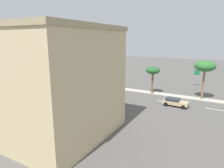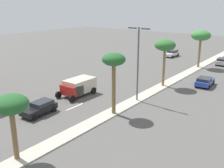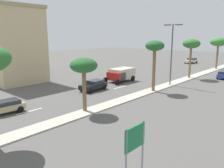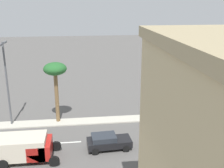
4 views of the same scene
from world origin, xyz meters
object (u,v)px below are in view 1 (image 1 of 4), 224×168
Objects in this scene: commercial_building at (69,84)px; box_truck at (75,87)px; sedan_tan_leading at (175,102)px; sedan_black_near at (108,92)px; palm_tree_front at (22,56)px; sedan_silver_outboard at (21,71)px; directional_road_sign at (197,75)px; sedan_blue_mid at (63,74)px; palm_tree_center at (205,67)px; palm_tree_rear at (103,61)px; palm_tree_inboard at (60,58)px; palm_tree_right at (153,71)px; street_lamp_near at (85,62)px.

commercial_building reaches higher than box_truck.
sedan_black_near is (-0.31, 12.69, 0.06)m from sedan_tan_leading.
sedan_silver_outboard is (3.13, 5.21, -5.26)m from palm_tree_front.
directional_road_sign is at bearing -16.10° from commercial_building.
box_truck is (-12.29, -14.47, 0.49)m from sedan_blue_mid.
palm_tree_center reaches higher than sedan_black_near.
directional_road_sign is 0.93× the size of sedan_tan_leading.
box_truck is at bearing 130.70° from directional_road_sign.
palm_tree_rear is 1.68× the size of sedan_tan_leading.
directional_road_sign is 48.25m from palm_tree_front.
palm_tree_inboard is at bearing 78.91° from sedan_tan_leading.
sedan_black_near is (15.97, 4.47, -5.36)m from commercial_building.
palm_tree_center is 21.23m from palm_tree_rear.
sedan_tan_leading is 0.94× the size of sedan_silver_outboard.
sedan_blue_mid is at bearing -65.82° from palm_tree_front.
commercial_building reaches higher than sedan_blue_mid.
palm_tree_inboard reaches higher than palm_tree_right.
sedan_black_near is at bearing 111.63° from palm_tree_center.
commercial_building reaches higher than palm_tree_front.
box_truck is at bearing 93.81° from sedan_tan_leading.
sedan_blue_mid is (5.38, 28.61, -3.85)m from palm_tree_right.
palm_tree_center is 1.02× the size of palm_tree_rear.
palm_tree_front is at bearing 79.21° from sedan_black_near.
directional_road_sign is 0.55× the size of palm_tree_inboard.
sedan_blue_mid is (4.99, 3.81, -5.25)m from palm_tree_inboard.
sedan_tan_leading is (-6.31, -17.68, -5.22)m from palm_tree_rear.
palm_tree_rear is at bearing -15.78° from box_truck.
palm_tree_right is at bearing -92.03° from street_lamp_near.
street_lamp_near reaches higher than palm_tree_inboard.
commercial_building is 1.80× the size of palm_tree_center.
street_lamp_near is at bearing -112.54° from sedan_blue_mid.
palm_tree_front is 8.04m from sedan_silver_outboard.
palm_tree_center is at bearing -90.15° from street_lamp_near.
commercial_building is 22.07m from palm_tree_right.
palm_tree_right is 12.08m from palm_tree_rear.
palm_tree_front is 46.20m from sedan_tan_leading.
palm_tree_rear is 1.58× the size of sedan_silver_outboard.
street_lamp_near is at bearing 87.97° from palm_tree_right.
commercial_building is (-33.20, 9.58, 3.41)m from directional_road_sign.
commercial_building is 17.43m from sedan_black_near.
sedan_tan_leading is at bearing -105.20° from street_lamp_near.
sedan_blue_mid is at bearing 74.36° from palm_tree_rear.
street_lamp_near reaches higher than box_truck.
palm_tree_right reaches higher than box_truck.
commercial_building is at bearing 163.90° from directional_road_sign.
palm_tree_front is at bearing 74.19° from box_truck.
palm_tree_front is 13.35m from sedan_blue_mid.
directional_road_sign is 0.70× the size of palm_tree_right.
palm_tree_right is (-11.33, 7.07, 1.89)m from directional_road_sign.
sedan_silver_outboard is (2.76, 33.03, -5.16)m from palm_tree_rear.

